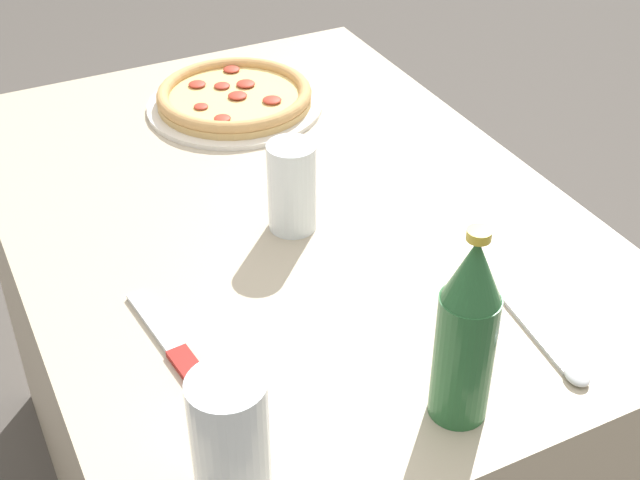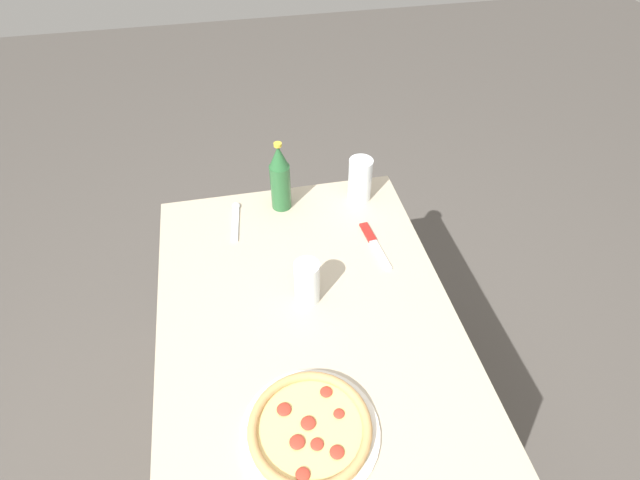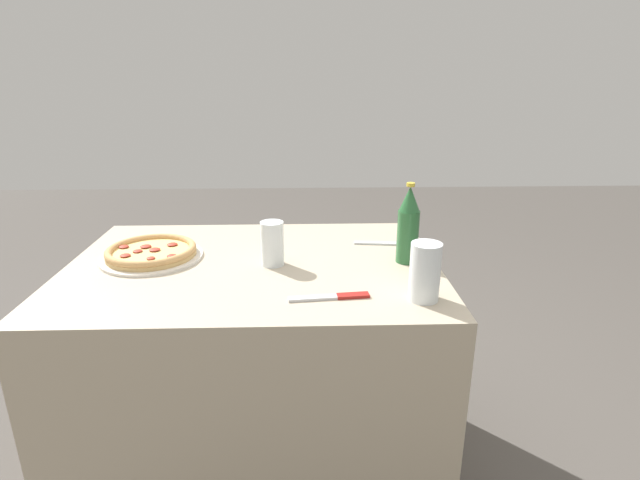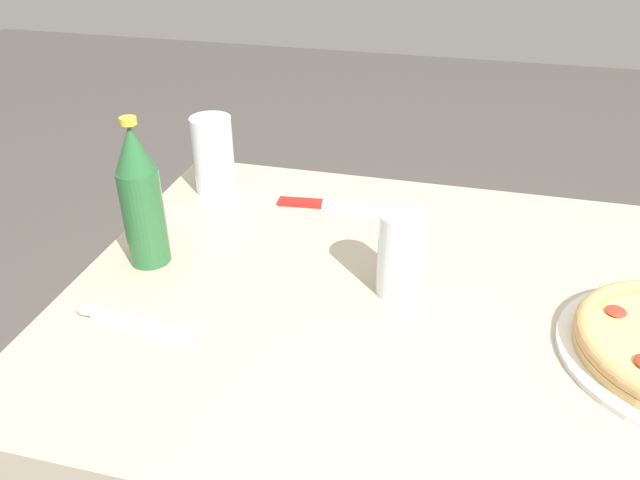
# 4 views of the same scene
# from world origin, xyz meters

# --- Properties ---
(ground_plane) EXTENTS (8.00, 8.00, 0.00)m
(ground_plane) POSITION_xyz_m (0.00, 0.00, 0.00)
(ground_plane) COLOR #4C4742
(table) EXTENTS (1.06, 0.76, 0.71)m
(table) POSITION_xyz_m (0.00, 0.00, 0.35)
(table) COLOR #B7A88E
(table) RESTS_ON ground_plane
(pizza_margherita) EXTENTS (0.30, 0.30, 0.04)m
(pizza_margherita) POSITION_xyz_m (0.30, -0.05, 0.73)
(pizza_margherita) COLOR silver
(pizza_margherita) RESTS_ON table
(glass_orange_juice) EXTENTS (0.07, 0.07, 0.13)m
(glass_orange_juice) POSITION_xyz_m (-0.06, 0.01, 0.76)
(glass_orange_juice) COLOR white
(glass_orange_juice) RESTS_ON table
(glass_lemonade) EXTENTS (0.07, 0.07, 0.14)m
(glass_lemonade) POSITION_xyz_m (-0.44, 0.25, 0.77)
(glass_lemonade) COLOR white
(glass_lemonade) RESTS_ON table
(beer_bottle) EXTENTS (0.06, 0.06, 0.23)m
(beer_bottle) POSITION_xyz_m (-0.45, -0.00, 0.82)
(beer_bottle) COLOR #286033
(beer_bottle) RESTS_ON table
(knife) EXTENTS (0.20, 0.04, 0.01)m
(knife) POSITION_xyz_m (-0.22, 0.24, 0.71)
(knife) COLOR maroon
(knife) RESTS_ON table
(spoon) EXTENTS (0.18, 0.04, 0.01)m
(spoon) POSITION_xyz_m (-0.42, -0.15, 0.71)
(spoon) COLOR silver
(spoon) RESTS_ON table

